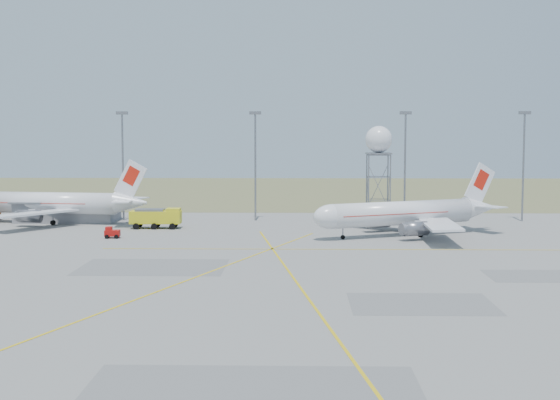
{
  "coord_description": "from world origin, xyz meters",
  "views": [
    {
      "loc": [
        -2.13,
        -79.93,
        16.71
      ],
      "look_at": [
        -4.79,
        40.0,
        6.17
      ],
      "focal_mm": 50.0,
      "sensor_mm": 36.0,
      "label": 1
    }
  ],
  "objects_px": {
    "airliner_main": "(404,214)",
    "baggage_tug": "(112,234)",
    "airliner_far": "(52,203)",
    "fire_truck": "(157,219)",
    "radar_tower": "(378,169)"
  },
  "relations": [
    {
      "from": "airliner_main",
      "to": "fire_truck",
      "type": "distance_m",
      "value": 42.41
    },
    {
      "from": "fire_truck",
      "to": "baggage_tug",
      "type": "distance_m",
      "value": 13.43
    },
    {
      "from": "airliner_main",
      "to": "airliner_far",
      "type": "bearing_deg",
      "value": -38.9
    },
    {
      "from": "fire_truck",
      "to": "baggage_tug",
      "type": "bearing_deg",
      "value": -111.64
    },
    {
      "from": "airliner_main",
      "to": "baggage_tug",
      "type": "distance_m",
      "value": 46.67
    },
    {
      "from": "radar_tower",
      "to": "baggage_tug",
      "type": "relative_size",
      "value": 7.35
    },
    {
      "from": "airliner_far",
      "to": "airliner_main",
      "type": "bearing_deg",
      "value": 174.11
    },
    {
      "from": "airliner_far",
      "to": "fire_truck",
      "type": "xyz_separation_m",
      "value": [
        20.52,
        -7.25,
        -1.94
      ]
    },
    {
      "from": "airliner_main",
      "to": "airliner_far",
      "type": "xyz_separation_m",
      "value": [
        -62.04,
        15.66,
        0.07
      ]
    },
    {
      "from": "radar_tower",
      "to": "baggage_tug",
      "type": "bearing_deg",
      "value": -153.55
    },
    {
      "from": "airliner_main",
      "to": "baggage_tug",
      "type": "relative_size",
      "value": 13.39
    },
    {
      "from": "airliner_far",
      "to": "fire_truck",
      "type": "distance_m",
      "value": 21.85
    },
    {
      "from": "fire_truck",
      "to": "airliner_far",
      "type": "bearing_deg",
      "value": 160.28
    },
    {
      "from": "airliner_far",
      "to": "baggage_tug",
      "type": "bearing_deg",
      "value": 136.69
    },
    {
      "from": "airliner_far",
      "to": "fire_truck",
      "type": "height_order",
      "value": "airliner_far"
    }
  ]
}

